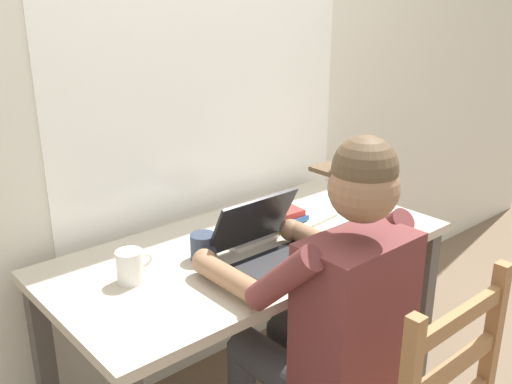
% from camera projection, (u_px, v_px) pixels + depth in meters
% --- Properties ---
extents(back_wall, '(6.00, 0.08, 2.60)m').
position_uv_depth(back_wall, '(177.00, 75.00, 2.17)').
color(back_wall, silver).
rests_on(back_wall, ground).
extents(desk, '(1.44, 0.71, 0.74)m').
position_uv_depth(desk, '(251.00, 270.00, 2.08)').
color(desk, '#BCB29E').
rests_on(desk, ground).
extents(seated_person, '(0.50, 0.60, 1.25)m').
position_uv_depth(seated_person, '(327.00, 312.00, 1.71)').
color(seated_person, brown).
rests_on(seated_person, ground).
extents(laptop, '(0.33, 0.34, 0.21)m').
position_uv_depth(laptop, '(272.00, 248.00, 1.91)').
color(laptop, black).
rests_on(laptop, desk).
extents(computer_mouse, '(0.06, 0.10, 0.03)m').
position_uv_depth(computer_mouse, '(334.00, 245.00, 2.01)').
color(computer_mouse, black).
rests_on(computer_mouse, desk).
extents(coffee_mug_white, '(0.12, 0.08, 0.10)m').
position_uv_depth(coffee_mug_white, '(130.00, 266.00, 1.78)').
color(coffee_mug_white, white).
rests_on(coffee_mug_white, desk).
extents(coffee_mug_dark, '(0.13, 0.09, 0.09)m').
position_uv_depth(coffee_mug_dark, '(204.00, 246.00, 1.93)').
color(coffee_mug_dark, '#2D384C').
rests_on(coffee_mug_dark, desk).
extents(book_stack_main, '(0.18, 0.12, 0.06)m').
position_uv_depth(book_stack_main, '(283.00, 218.00, 2.21)').
color(book_stack_main, gold).
rests_on(book_stack_main, desk).
extents(paper_pile_near_laptop, '(0.20, 0.17, 0.01)m').
position_uv_depth(paper_pile_near_laptop, '(243.00, 236.00, 2.10)').
color(paper_pile_near_laptop, white).
rests_on(paper_pile_near_laptop, desk).
extents(paper_pile_back_corner, '(0.22, 0.21, 0.01)m').
position_uv_depth(paper_pile_back_corner, '(304.00, 216.00, 2.30)').
color(paper_pile_back_corner, silver).
rests_on(paper_pile_back_corner, desk).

